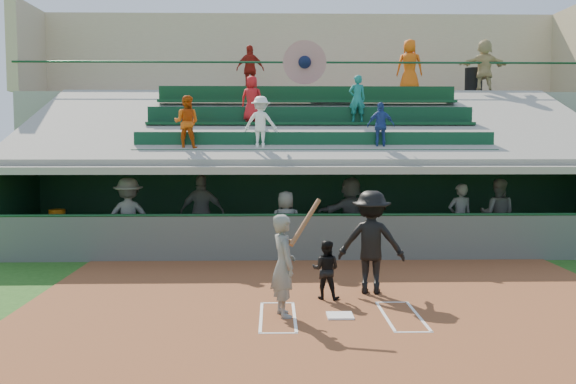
{
  "coord_description": "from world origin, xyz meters",
  "views": [
    {
      "loc": [
        -1.1,
        -10.34,
        2.92
      ],
      "look_at": [
        -0.77,
        3.5,
        1.8
      ],
      "focal_mm": 40.0,
      "sensor_mm": 36.0,
      "label": 1
    }
  ],
  "objects_px": {
    "white_table": "(59,238)",
    "batter_at_plate": "(284,265)",
    "home_plate": "(340,316)",
    "catcher": "(326,270)",
    "trash_bin": "(473,81)",
    "water_cooler": "(57,217)"
  },
  "relations": [
    {
      "from": "white_table",
      "to": "batter_at_plate",
      "type": "bearing_deg",
      "value": -23.19
    },
    {
      "from": "home_plate",
      "to": "catcher",
      "type": "relative_size",
      "value": 0.4
    },
    {
      "from": "catcher",
      "to": "white_table",
      "type": "height_order",
      "value": "catcher"
    },
    {
      "from": "batter_at_plate",
      "to": "catcher",
      "type": "xyz_separation_m",
      "value": [
        0.79,
        1.13,
        -0.32
      ]
    },
    {
      "from": "home_plate",
      "to": "trash_bin",
      "type": "bearing_deg",
      "value": 64.54
    },
    {
      "from": "batter_at_plate",
      "to": "trash_bin",
      "type": "height_order",
      "value": "trash_bin"
    },
    {
      "from": "batter_at_plate",
      "to": "trash_bin",
      "type": "bearing_deg",
      "value": 61.2
    },
    {
      "from": "catcher",
      "to": "trash_bin",
      "type": "height_order",
      "value": "trash_bin"
    },
    {
      "from": "white_table",
      "to": "trash_bin",
      "type": "distance_m",
      "value": 15.24
    },
    {
      "from": "water_cooler",
      "to": "trash_bin",
      "type": "bearing_deg",
      "value": 27.0
    },
    {
      "from": "home_plate",
      "to": "catcher",
      "type": "distance_m",
      "value": 1.31
    },
    {
      "from": "trash_bin",
      "to": "catcher",
      "type": "bearing_deg",
      "value": -118.19
    },
    {
      "from": "batter_at_plate",
      "to": "white_table",
      "type": "height_order",
      "value": "batter_at_plate"
    },
    {
      "from": "home_plate",
      "to": "catcher",
      "type": "bearing_deg",
      "value": 96.55
    },
    {
      "from": "batter_at_plate",
      "to": "white_table",
      "type": "distance_m",
      "value": 8.61
    },
    {
      "from": "home_plate",
      "to": "trash_bin",
      "type": "relative_size",
      "value": 0.46
    },
    {
      "from": "white_table",
      "to": "catcher",
      "type": "bearing_deg",
      "value": -13.97
    },
    {
      "from": "home_plate",
      "to": "batter_at_plate",
      "type": "height_order",
      "value": "batter_at_plate"
    },
    {
      "from": "water_cooler",
      "to": "white_table",
      "type": "bearing_deg",
      "value": 2.67
    },
    {
      "from": "batter_at_plate",
      "to": "water_cooler",
      "type": "relative_size",
      "value": 4.64
    },
    {
      "from": "white_table",
      "to": "trash_bin",
      "type": "xyz_separation_m",
      "value": [
        12.91,
        6.59,
        4.7
      ]
    },
    {
      "from": "home_plate",
      "to": "trash_bin",
      "type": "xyz_separation_m",
      "value": [
        6.2,
        13.03,
        5.03
      ]
    }
  ]
}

